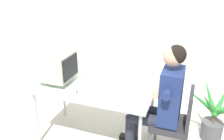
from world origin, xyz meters
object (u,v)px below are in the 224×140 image
at_px(keyboard, 84,84).
at_px(office_chair, 176,120).
at_px(desk, 95,91).
at_px(person_seated, 162,98).
at_px(desk_mug, 73,91).
at_px(crt_monitor, 58,66).
at_px(potted_plant, 214,116).

xyz_separation_m(keyboard, office_chair, (1.13, 0.01, -0.26)).
height_order(desk, keyboard, keyboard).
bearing_deg(desk, keyboard, -175.76).
bearing_deg(keyboard, person_seated, 0.77).
relative_size(keyboard, office_chair, 0.47).
height_order(keyboard, desk_mug, desk_mug).
bearing_deg(office_chair, keyboard, -179.35).
bearing_deg(person_seated, desk_mug, -164.19).
height_order(crt_monitor, potted_plant, crt_monitor).
bearing_deg(office_chair, person_seated, 180.00).
distance_m(desk, crt_monitor, 0.55).
bearing_deg(office_chair, desk, -179.88).
relative_size(crt_monitor, potted_plant, 0.49).
relative_size(crt_monitor, person_seated, 0.29).
relative_size(desk, office_chair, 1.61).
relative_size(desk, person_seated, 1.04).
bearing_deg(desk_mug, office_chair, 13.34).
bearing_deg(potted_plant, person_seated, -139.88).
height_order(office_chair, desk_mug, office_chair).
bearing_deg(desk, crt_monitor, -176.32).
relative_size(desk, desk_mug, 13.61).
xyz_separation_m(desk, crt_monitor, (-0.47, -0.03, 0.27)).
bearing_deg(person_seated, potted_plant, 40.12).
distance_m(keyboard, desk_mug, 0.26).
bearing_deg(crt_monitor, desk_mug, -36.09).
height_order(crt_monitor, office_chair, crt_monitor).
xyz_separation_m(keyboard, potted_plant, (1.55, 0.53, -0.43)).
relative_size(keyboard, desk_mug, 3.94).
bearing_deg(crt_monitor, office_chair, 1.28).
bearing_deg(person_seated, office_chair, -0.00).
height_order(keyboard, potted_plant, keyboard).
relative_size(crt_monitor, keyboard, 0.96).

